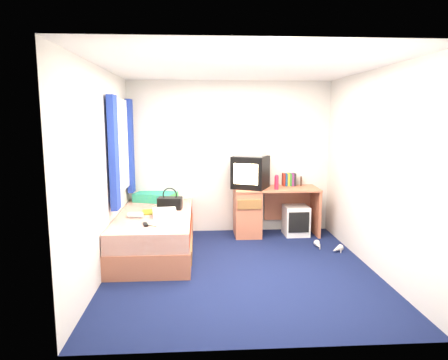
{
  "coord_description": "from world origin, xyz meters",
  "views": [
    {
      "loc": [
        -0.49,
        -4.62,
        1.83
      ],
      "look_at": [
        -0.16,
        0.7,
        0.99
      ],
      "focal_mm": 32.0,
      "sensor_mm": 36.0,
      "label": 1
    }
  ],
  "objects": [
    {
      "name": "bed",
      "position": [
        -1.1,
        0.7,
        0.27
      ],
      "size": [
        1.01,
        2.0,
        0.54
      ],
      "color": "#C57352",
      "rests_on": "ground"
    },
    {
      "name": "book_row",
      "position": [
        0.94,
        1.6,
        0.85
      ],
      "size": [
        0.2,
        0.13,
        0.2
      ],
      "color": "maroon",
      "rests_on": "desk"
    },
    {
      "name": "remote_control",
      "position": [
        -1.15,
        0.12,
        0.55
      ],
      "size": [
        0.09,
        0.17,
        0.02
      ],
      "primitive_type": "cube",
      "rotation": [
        0.0,
        0.0,
        0.25
      ],
      "color": "black",
      "rests_on": "bed"
    },
    {
      "name": "magazine",
      "position": [
        -1.17,
        0.77,
        0.55
      ],
      "size": [
        0.24,
        0.3,
        0.01
      ],
      "primitive_type": "cube",
      "rotation": [
        0.0,
        0.0,
        0.1
      ],
      "color": "yellow",
      "rests_on": "bed"
    },
    {
      "name": "storage_cube",
      "position": [
        1.02,
        1.39,
        0.23
      ],
      "size": [
        0.38,
        0.38,
        0.46
      ],
      "primitive_type": "cube",
      "rotation": [
        0.0,
        0.0,
        0.02
      ],
      "color": "white",
      "rests_on": "ground"
    },
    {
      "name": "ground",
      "position": [
        0.0,
        0.0,
        0.0
      ],
      "size": [
        3.4,
        3.4,
        0.0
      ],
      "primitive_type": "plane",
      "color": "#0C1438",
      "rests_on": "ground"
    },
    {
      "name": "pink_water_bottle",
      "position": [
        0.68,
        1.28,
        0.85
      ],
      "size": [
        0.08,
        0.08,
        0.2
      ],
      "primitive_type": "cylinder",
      "rotation": [
        0.0,
        0.0,
        -0.31
      ],
      "color": "red",
      "rests_on": "desk"
    },
    {
      "name": "pillow",
      "position": [
        -1.17,
        1.54,
        0.61
      ],
      "size": [
        0.7,
        0.55,
        0.13
      ],
      "primitive_type": "cube",
      "rotation": [
        0.0,
        0.0,
        -0.31
      ],
      "color": "teal",
      "rests_on": "bed"
    },
    {
      "name": "white_heels",
      "position": [
        1.29,
        0.64,
        0.04
      ],
      "size": [
        0.37,
        0.41,
        0.09
      ],
      "color": "silver",
      "rests_on": "ground"
    },
    {
      "name": "picture_frame",
      "position": [
        1.14,
        1.62,
        0.82
      ],
      "size": [
        0.05,
        0.12,
        0.14
      ],
      "primitive_type": "cube",
      "rotation": [
        0.0,
        0.0,
        -0.23
      ],
      "color": "black",
      "rests_on": "desk"
    },
    {
      "name": "colour_swatch_fan",
      "position": [
        -1.07,
        0.11,
        0.55
      ],
      "size": [
        0.21,
        0.19,
        0.01
      ],
      "primitive_type": "cube",
      "rotation": [
        0.0,
        0.0,
        -0.7
      ],
      "color": "yellow",
      "rests_on": "bed"
    },
    {
      "name": "handbag",
      "position": [
        -0.91,
        0.97,
        0.63
      ],
      "size": [
        0.35,
        0.22,
        0.31
      ],
      "rotation": [
        0.0,
        0.0,
        -0.11
      ],
      "color": "black",
      "rests_on": "bed"
    },
    {
      "name": "crt_tv",
      "position": [
        0.3,
        1.44,
        1.0
      ],
      "size": [
        0.64,
        0.63,
        0.49
      ],
      "rotation": [
        0.0,
        0.0,
        -0.44
      ],
      "color": "black",
      "rests_on": "desk"
    },
    {
      "name": "towel",
      "position": [
        -0.95,
        0.54,
        0.59
      ],
      "size": [
        0.33,
        0.28,
        0.1
      ],
      "primitive_type": "cube",
      "rotation": [
        0.0,
        0.0,
        0.11
      ],
      "color": "silver",
      "rests_on": "bed"
    },
    {
      "name": "desk",
      "position": [
        0.43,
        1.44,
        0.41
      ],
      "size": [
        1.3,
        0.55,
        0.75
      ],
      "color": "#C57352",
      "rests_on": "ground"
    },
    {
      "name": "aerosol_can",
      "position": [
        0.53,
        1.46,
        0.84
      ],
      "size": [
        0.05,
        0.05,
        0.17
      ],
      "primitive_type": "cylinder",
      "rotation": [
        0.0,
        0.0,
        0.07
      ],
      "color": "white",
      "rests_on": "desk"
    },
    {
      "name": "window_assembly",
      "position": [
        -1.55,
        0.9,
        1.42
      ],
      "size": [
        0.11,
        1.42,
        1.4
      ],
      "color": "silver",
      "rests_on": "room_shell"
    },
    {
      "name": "room_shell",
      "position": [
        0.0,
        0.0,
        1.45
      ],
      "size": [
        3.4,
        3.4,
        3.4
      ],
      "color": "white",
      "rests_on": "ground"
    },
    {
      "name": "water_bottle",
      "position": [
        -1.32,
        0.5,
        0.58
      ],
      "size": [
        0.21,
        0.09,
        0.07
      ],
      "primitive_type": "cylinder",
      "rotation": [
        0.0,
        1.57,
        -0.08
      ],
      "color": "silver",
      "rests_on": "bed"
    },
    {
      "name": "vcr",
      "position": [
        0.3,
        1.44,
        1.28
      ],
      "size": [
        0.51,
        0.45,
        0.08
      ],
      "primitive_type": "cube",
      "rotation": [
        0.0,
        0.0,
        -0.4
      ],
      "color": "silver",
      "rests_on": "crt_tv"
    }
  ]
}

